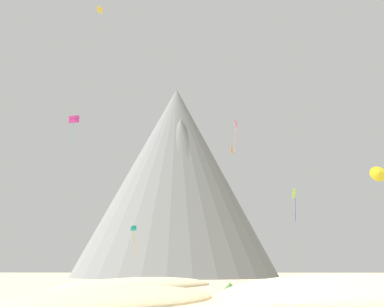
{
  "coord_description": "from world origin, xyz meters",
  "views": [
    {
      "loc": [
        -1.45,
        -25.44,
        2.09
      ],
      "look_at": [
        -3.79,
        42.71,
        21.08
      ],
      "focal_mm": 38.74,
      "sensor_mm": 36.0,
      "label": 1
    }
  ],
  "objects_px": {
    "bush_low_patch": "(332,285)",
    "kite_lime_mid": "(294,198)",
    "rock_massif": "(177,182)",
    "kite_yellow_low": "(378,173)",
    "kite_magenta_high": "(74,119)",
    "bush_near_left": "(128,283)",
    "kite_orange_mid": "(231,150)",
    "kite_teal_low": "(134,230)",
    "bush_scatter_east": "(230,289)",
    "kite_pink_high": "(236,127)",
    "kite_gold_high": "(100,10)",
    "bush_far_right": "(241,289)"
  },
  "relations": [
    {
      "from": "bush_low_patch",
      "to": "kite_orange_mid",
      "type": "xyz_separation_m",
      "value": [
        -7.28,
        37.61,
        24.97
      ]
    },
    {
      "from": "kite_orange_mid",
      "to": "kite_teal_low",
      "type": "distance_m",
      "value": 26.56
    },
    {
      "from": "kite_yellow_low",
      "to": "kite_teal_low",
      "type": "xyz_separation_m",
      "value": [
        -34.42,
        18.56,
        -5.31
      ]
    },
    {
      "from": "kite_magenta_high",
      "to": "kite_yellow_low",
      "type": "distance_m",
      "value": 51.95
    },
    {
      "from": "bush_far_right",
      "to": "bush_low_patch",
      "type": "xyz_separation_m",
      "value": [
        9.4,
        4.19,
        0.2
      ]
    },
    {
      "from": "kite_yellow_low",
      "to": "bush_near_left",
      "type": "bearing_deg",
      "value": -169.54
    },
    {
      "from": "kite_pink_high",
      "to": "kite_magenta_high",
      "type": "bearing_deg",
      "value": -19.71
    },
    {
      "from": "bush_low_patch",
      "to": "kite_yellow_low",
      "type": "bearing_deg",
      "value": 42.12
    },
    {
      "from": "bush_near_left",
      "to": "kite_orange_mid",
      "type": "height_order",
      "value": "kite_orange_mid"
    },
    {
      "from": "bush_far_right",
      "to": "kite_yellow_low",
      "type": "height_order",
      "value": "kite_yellow_low"
    },
    {
      "from": "bush_near_left",
      "to": "kite_teal_low",
      "type": "bearing_deg",
      "value": 98.83
    },
    {
      "from": "kite_yellow_low",
      "to": "kite_teal_low",
      "type": "height_order",
      "value": "kite_yellow_low"
    },
    {
      "from": "bush_near_left",
      "to": "bush_scatter_east",
      "type": "bearing_deg",
      "value": -48.82
    },
    {
      "from": "bush_far_right",
      "to": "kite_pink_high",
      "type": "height_order",
      "value": "kite_pink_high"
    },
    {
      "from": "bush_near_left",
      "to": "kite_yellow_low",
      "type": "xyz_separation_m",
      "value": [
        30.81,
        4.68,
        13.29
      ]
    },
    {
      "from": "bush_scatter_east",
      "to": "kite_orange_mid",
      "type": "distance_m",
      "value": 52.3
    },
    {
      "from": "bush_far_right",
      "to": "kite_teal_low",
      "type": "distance_m",
      "value": 35.94
    },
    {
      "from": "kite_magenta_high",
      "to": "kite_pink_high",
      "type": "xyz_separation_m",
      "value": [
        29.41,
        -2.83,
        -2.88
      ]
    },
    {
      "from": "bush_near_left",
      "to": "kite_orange_mid",
      "type": "bearing_deg",
      "value": 67.43
    },
    {
      "from": "kite_lime_mid",
      "to": "kite_pink_high",
      "type": "bearing_deg",
      "value": 177.6
    },
    {
      "from": "kite_orange_mid",
      "to": "kite_lime_mid",
      "type": "distance_m",
      "value": 20.34
    },
    {
      "from": "bush_far_right",
      "to": "kite_yellow_low",
      "type": "xyz_separation_m",
      "value": [
        18.93,
        12.81,
        13.54
      ]
    },
    {
      "from": "bush_scatter_east",
      "to": "kite_pink_high",
      "type": "bearing_deg",
      "value": 84.15
    },
    {
      "from": "bush_low_patch",
      "to": "kite_lime_mid",
      "type": "bearing_deg",
      "value": 85.33
    },
    {
      "from": "bush_near_left",
      "to": "kite_yellow_low",
      "type": "bearing_deg",
      "value": 8.65
    },
    {
      "from": "kite_yellow_low",
      "to": "kite_lime_mid",
      "type": "distance_m",
      "value": 17.29
    },
    {
      "from": "rock_massif",
      "to": "kite_lime_mid",
      "type": "bearing_deg",
      "value": -59.95
    },
    {
      "from": "kite_gold_high",
      "to": "kite_lime_mid",
      "type": "distance_m",
      "value": 41.31
    },
    {
      "from": "kite_yellow_low",
      "to": "bush_far_right",
      "type": "bearing_deg",
      "value": -144.11
    },
    {
      "from": "kite_orange_mid",
      "to": "rock_massif",
      "type": "bearing_deg",
      "value": -137.53
    },
    {
      "from": "rock_massif",
      "to": "kite_magenta_high",
      "type": "relative_size",
      "value": 10.56
    },
    {
      "from": "bush_near_left",
      "to": "kite_teal_low",
      "type": "relative_size",
      "value": 0.4
    },
    {
      "from": "bush_near_left",
      "to": "bush_low_patch",
      "type": "distance_m",
      "value": 21.64
    },
    {
      "from": "bush_far_right",
      "to": "kite_yellow_low",
      "type": "distance_m",
      "value": 26.57
    },
    {
      "from": "rock_massif",
      "to": "kite_lime_mid",
      "type": "distance_m",
      "value": 45.36
    },
    {
      "from": "kite_pink_high",
      "to": "kite_yellow_low",
      "type": "bearing_deg",
      "value": 122.71
    },
    {
      "from": "kite_teal_low",
      "to": "kite_pink_high",
      "type": "bearing_deg",
      "value": 129.32
    },
    {
      "from": "rock_massif",
      "to": "kite_magenta_high",
      "type": "distance_m",
      "value": 39.14
    },
    {
      "from": "bush_low_patch",
      "to": "kite_magenta_high",
      "type": "bearing_deg",
      "value": 143.49
    },
    {
      "from": "bush_far_right",
      "to": "kite_orange_mid",
      "type": "xyz_separation_m",
      "value": [
        2.12,
        41.79,
        25.17
      ]
    },
    {
      "from": "kite_gold_high",
      "to": "kite_teal_low",
      "type": "distance_m",
      "value": 35.69
    },
    {
      "from": "bush_low_patch",
      "to": "kite_magenta_high",
      "type": "distance_m",
      "value": 53.61
    },
    {
      "from": "kite_teal_low",
      "to": "rock_massif",
      "type": "bearing_deg",
      "value": -139.27
    },
    {
      "from": "bush_scatter_east",
      "to": "kite_yellow_low",
      "type": "relative_size",
      "value": 0.89
    },
    {
      "from": "rock_massif",
      "to": "kite_orange_mid",
      "type": "bearing_deg",
      "value": -62.6
    },
    {
      "from": "rock_massif",
      "to": "kite_gold_high",
      "type": "xyz_separation_m",
      "value": [
        -6.23,
        -58.9,
        11.09
      ]
    },
    {
      "from": "kite_orange_mid",
      "to": "kite_magenta_high",
      "type": "xyz_separation_m",
      "value": [
        -29.41,
        -10.44,
        3.15
      ]
    },
    {
      "from": "bush_scatter_east",
      "to": "rock_massif",
      "type": "distance_m",
      "value": 74.98
    },
    {
      "from": "bush_near_left",
      "to": "rock_massif",
      "type": "xyz_separation_m",
      "value": [
        1.18,
        58.39,
        23.49
      ]
    },
    {
      "from": "kite_yellow_low",
      "to": "kite_lime_mid",
      "type": "height_order",
      "value": "kite_yellow_low"
    }
  ]
}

